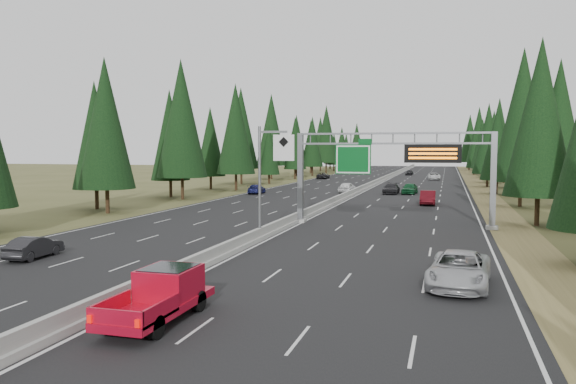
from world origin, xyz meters
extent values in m
cube|color=black|center=(0.00, 80.00, 0.04)|extent=(32.00, 260.00, 0.08)
cube|color=olive|center=(17.80, 80.00, 0.03)|extent=(3.60, 260.00, 0.06)
cube|color=#434721|center=(-17.80, 80.00, 0.03)|extent=(3.60, 260.00, 0.06)
cube|color=gray|center=(0.00, 80.00, 0.23)|extent=(0.70, 260.00, 0.30)
cube|color=gray|center=(0.00, 80.00, 0.63)|extent=(0.30, 260.00, 0.60)
cube|color=slate|center=(0.35, 35.00, 3.98)|extent=(0.45, 0.45, 7.80)
cube|color=gray|center=(0.35, 35.00, 0.23)|extent=(0.90, 0.90, 0.30)
cube|color=slate|center=(16.20, 35.00, 3.98)|extent=(0.45, 0.45, 7.80)
cube|color=gray|center=(16.20, 35.00, 0.23)|extent=(0.90, 0.90, 0.30)
cube|color=slate|center=(8.28, 35.00, 7.80)|extent=(15.85, 0.35, 0.16)
cube|color=slate|center=(8.28, 35.00, 6.96)|extent=(15.85, 0.35, 0.16)
cube|color=#054C19|center=(5.00, 34.75, 5.63)|extent=(3.00, 0.10, 2.50)
cube|color=silver|center=(5.00, 34.69, 5.63)|extent=(2.85, 0.02, 2.35)
cube|color=#054C19|center=(6.00, 34.75, 7.13)|extent=(1.10, 0.10, 0.45)
cube|color=black|center=(11.50, 34.70, 6.13)|extent=(4.50, 0.40, 1.50)
cube|color=orange|center=(11.50, 34.48, 6.48)|extent=(3.80, 0.02, 0.18)
cube|color=orange|center=(11.50, 34.48, 6.13)|extent=(3.80, 0.02, 0.18)
cube|color=orange|center=(11.50, 34.48, 5.78)|extent=(3.80, 0.02, 0.18)
cylinder|color=slate|center=(0.00, 25.00, 4.08)|extent=(0.20, 0.20, 8.00)
cube|color=gray|center=(0.00, 25.00, 0.18)|extent=(0.50, 0.50, 0.20)
cube|color=slate|center=(1.00, 25.00, 7.68)|extent=(2.00, 0.15, 0.15)
cube|color=silver|center=(1.80, 24.88, 6.58)|extent=(1.50, 0.06, 1.80)
cylinder|color=black|center=(20.05, 38.93, 1.27)|extent=(0.40, 0.40, 2.53)
cone|color=black|center=(20.05, 38.93, 9.18)|extent=(5.70, 5.70, 13.29)
cylinder|color=black|center=(20.65, 55.82, 1.43)|extent=(0.40, 0.40, 2.85)
cone|color=black|center=(20.65, 55.82, 10.35)|extent=(6.42, 6.42, 14.99)
cylinder|color=black|center=(24.54, 56.59, 1.33)|extent=(0.40, 0.40, 2.65)
cone|color=black|center=(24.54, 56.59, 9.62)|extent=(5.97, 5.97, 13.94)
cylinder|color=black|center=(19.50, 73.63, 1.05)|extent=(0.40, 0.40, 2.10)
cone|color=black|center=(19.50, 73.63, 7.62)|extent=(4.73, 4.73, 11.03)
cylinder|color=black|center=(24.33, 71.52, 1.45)|extent=(0.40, 0.40, 2.91)
cone|color=black|center=(24.33, 71.52, 10.53)|extent=(6.54, 6.54, 15.26)
cylinder|color=black|center=(19.29, 90.12, 1.16)|extent=(0.40, 0.40, 2.31)
cone|color=black|center=(19.29, 90.12, 8.38)|extent=(5.20, 5.20, 12.14)
cylinder|color=black|center=(23.35, 87.59, 1.03)|extent=(0.40, 0.40, 2.05)
cone|color=black|center=(23.35, 87.59, 7.43)|extent=(4.61, 4.61, 10.77)
cylinder|color=black|center=(20.15, 103.38, 1.18)|extent=(0.40, 0.40, 2.35)
cone|color=black|center=(20.15, 103.38, 8.53)|extent=(5.30, 5.30, 12.36)
cylinder|color=black|center=(23.10, 103.23, 0.93)|extent=(0.40, 0.40, 1.85)
cone|color=black|center=(23.10, 103.23, 6.72)|extent=(4.17, 4.17, 9.73)
cylinder|color=black|center=(20.13, 123.22, 1.09)|extent=(0.40, 0.40, 2.17)
cone|color=black|center=(20.13, 123.22, 7.87)|extent=(4.88, 4.88, 11.40)
cylinder|color=black|center=(23.55, 122.22, 1.44)|extent=(0.40, 0.40, 2.89)
cone|color=black|center=(23.55, 122.22, 10.46)|extent=(6.49, 6.49, 15.15)
cylinder|color=black|center=(19.13, 139.34, 0.90)|extent=(0.40, 0.40, 1.79)
cone|color=black|center=(19.13, 139.34, 6.49)|extent=(4.03, 4.03, 9.40)
cylinder|color=black|center=(23.70, 139.47, 1.31)|extent=(0.40, 0.40, 2.63)
cone|color=black|center=(23.70, 139.47, 9.52)|extent=(5.91, 5.91, 13.79)
cylinder|color=black|center=(20.97, 156.33, 1.49)|extent=(0.40, 0.40, 2.98)
cone|color=black|center=(20.97, 156.33, 10.81)|extent=(6.71, 6.71, 15.66)
cylinder|color=black|center=(23.45, 155.00, 1.32)|extent=(0.40, 0.40, 2.64)
cone|color=black|center=(23.45, 155.00, 9.56)|extent=(5.93, 5.93, 13.84)
cylinder|color=black|center=(19.05, 171.56, 1.40)|extent=(0.40, 0.40, 2.79)
cone|color=black|center=(19.05, 171.56, 10.12)|extent=(6.28, 6.28, 14.66)
cylinder|color=black|center=(24.65, 173.65, 1.23)|extent=(0.40, 0.40, 2.46)
cone|color=black|center=(24.65, 173.65, 8.93)|extent=(5.54, 5.54, 12.94)
cylinder|color=black|center=(19.06, 187.63, 1.09)|extent=(0.40, 0.40, 2.19)
cone|color=black|center=(19.06, 187.63, 7.93)|extent=(4.92, 4.92, 11.48)
cylinder|color=black|center=(24.98, 189.93, 1.31)|extent=(0.40, 0.40, 2.62)
cone|color=black|center=(24.98, 189.93, 9.50)|extent=(5.90, 5.90, 13.76)
cylinder|color=black|center=(-20.44, 37.13, 1.26)|extent=(0.40, 0.40, 2.52)
cone|color=black|center=(-20.44, 37.13, 9.12)|extent=(5.66, 5.66, 13.21)
cylinder|color=black|center=(-23.88, 40.30, 1.11)|extent=(0.40, 0.40, 2.21)
cone|color=black|center=(-23.88, 40.30, 8.03)|extent=(4.98, 4.98, 11.63)
cylinder|color=black|center=(-20.35, 53.66, 1.44)|extent=(0.40, 0.40, 2.89)
cone|color=black|center=(-20.35, 53.66, 10.47)|extent=(6.50, 6.50, 15.16)
cylinder|color=black|center=(-23.48, 56.43, 1.16)|extent=(0.40, 0.40, 2.33)
cone|color=black|center=(-23.48, 56.43, 8.44)|extent=(5.24, 5.24, 12.22)
cylinder|color=black|center=(-19.24, 69.92, 1.34)|extent=(0.40, 0.40, 2.68)
cone|color=black|center=(-19.24, 69.92, 9.70)|extent=(6.02, 6.02, 14.06)
cylinder|color=black|center=(-24.51, 72.17, 1.07)|extent=(0.40, 0.40, 2.14)
cone|color=black|center=(-24.51, 72.17, 7.77)|extent=(4.82, 4.82, 11.26)
cylinder|color=black|center=(-19.54, 87.75, 0.90)|extent=(0.40, 0.40, 1.80)
cone|color=black|center=(-19.54, 87.75, 6.52)|extent=(4.05, 4.05, 9.45)
cylinder|color=black|center=(-24.77, 86.93, 1.45)|extent=(0.40, 0.40, 2.89)
cone|color=black|center=(-24.77, 86.93, 10.49)|extent=(6.51, 6.51, 15.19)
cylinder|color=black|center=(-19.65, 106.74, 1.09)|extent=(0.40, 0.40, 2.18)
cone|color=black|center=(-19.65, 106.74, 7.89)|extent=(4.90, 4.90, 11.43)
cylinder|color=black|center=(-24.57, 105.08, 1.49)|extent=(0.40, 0.40, 2.98)
cone|color=black|center=(-24.57, 105.08, 10.80)|extent=(6.70, 6.70, 15.64)
cylinder|color=black|center=(-19.14, 120.94, 1.16)|extent=(0.40, 0.40, 2.32)
cone|color=black|center=(-19.14, 120.94, 8.42)|extent=(5.23, 5.23, 12.20)
cylinder|color=black|center=(-23.03, 120.49, 1.20)|extent=(0.40, 0.40, 2.39)
cone|color=black|center=(-23.03, 120.49, 8.67)|extent=(5.38, 5.38, 12.56)
cylinder|color=black|center=(-19.06, 136.72, 1.47)|extent=(0.40, 0.40, 2.94)
cone|color=black|center=(-19.06, 136.72, 10.65)|extent=(6.61, 6.61, 15.42)
cylinder|color=black|center=(-23.86, 138.81, 1.18)|extent=(0.40, 0.40, 2.35)
cone|color=black|center=(-23.86, 138.81, 8.54)|extent=(5.30, 5.30, 12.36)
cylinder|color=black|center=(-20.79, 156.10, 0.92)|extent=(0.40, 0.40, 1.84)
cone|color=black|center=(-20.79, 156.10, 6.66)|extent=(4.13, 4.13, 9.64)
cylinder|color=black|center=(-24.34, 153.01, 1.31)|extent=(0.40, 0.40, 2.61)
cone|color=black|center=(-24.34, 153.01, 9.47)|extent=(5.88, 5.88, 13.71)
cylinder|color=black|center=(-19.81, 171.79, 0.95)|extent=(0.40, 0.40, 1.90)
cone|color=black|center=(-19.81, 171.79, 6.87)|extent=(4.27, 4.27, 9.95)
cylinder|color=black|center=(-24.89, 170.20, 0.91)|extent=(0.40, 0.40, 1.83)
cone|color=black|center=(-24.89, 170.20, 6.62)|extent=(4.11, 4.11, 9.59)
cylinder|color=black|center=(-19.18, 189.84, 1.29)|extent=(0.40, 0.40, 2.57)
cone|color=black|center=(-19.18, 189.84, 9.33)|extent=(5.79, 5.79, 13.51)
cylinder|color=black|center=(-24.56, 189.55, 1.18)|extent=(0.40, 0.40, 2.37)
cone|color=black|center=(-24.56, 189.55, 8.58)|extent=(5.32, 5.32, 12.42)
imported|color=#B1B2B6|center=(13.31, 14.65, 0.88)|extent=(3.16, 6.00, 1.61)
cylinder|color=black|center=(1.61, 4.25, 0.49)|extent=(0.31, 0.82, 0.82)
cylinder|color=black|center=(3.36, 4.25, 0.49)|extent=(0.31, 0.82, 0.82)
cylinder|color=black|center=(1.61, 7.65, 0.49)|extent=(0.31, 0.82, 0.82)
cylinder|color=black|center=(3.36, 7.65, 0.49)|extent=(0.31, 0.82, 0.82)
cube|color=red|center=(2.48, 6.00, 0.65)|extent=(2.06, 5.77, 0.31)
cube|color=red|center=(2.48, 6.93, 1.37)|extent=(1.96, 2.27, 1.13)
cube|color=black|center=(2.48, 6.93, 1.68)|extent=(1.75, 1.96, 0.57)
cube|color=red|center=(1.50, 4.46, 1.01)|extent=(0.10, 2.47, 0.62)
cube|color=red|center=(3.46, 4.46, 1.01)|extent=(0.10, 2.47, 0.62)
cube|color=red|center=(2.48, 3.22, 1.01)|extent=(2.06, 0.10, 0.62)
imported|color=#114B25|center=(7.48, 69.90, 0.88)|extent=(2.28, 4.85, 1.60)
imported|color=#4E0B12|center=(10.54, 54.53, 0.89)|extent=(1.79, 4.94, 1.62)
imported|color=black|center=(4.90, 69.42, 0.84)|extent=(2.20, 5.24, 1.51)
imported|color=silver|center=(9.98, 109.77, 0.82)|extent=(2.65, 5.43, 1.49)
imported|color=black|center=(3.48, 130.53, 0.74)|extent=(1.92, 4.02, 1.33)
imported|color=black|center=(-10.61, 15.00, 0.73)|extent=(1.59, 4.01, 1.30)
imported|color=navy|center=(-13.92, 64.40, 0.75)|extent=(2.31, 4.79, 1.34)
imported|color=white|center=(-1.50, 69.35, 0.87)|extent=(2.24, 4.79, 1.59)
imported|color=black|center=(-13.56, 107.87, 0.76)|extent=(2.32, 4.90, 1.35)
camera|label=1|loc=(12.71, -12.27, 6.46)|focal=35.00mm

